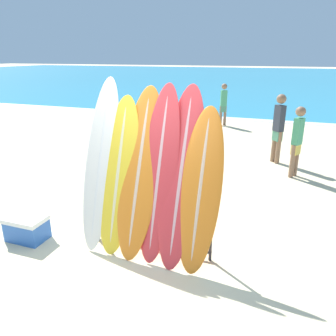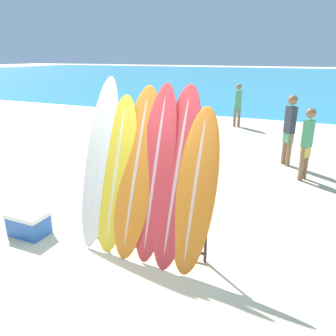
{
  "view_description": "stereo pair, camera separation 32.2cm",
  "coord_description": "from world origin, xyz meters",
  "px_view_note": "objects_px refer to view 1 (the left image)",
  "views": [
    {
      "loc": [
        1.84,
        -3.29,
        2.64
      ],
      "look_at": [
        0.19,
        1.26,
        0.96
      ],
      "focal_mm": 35.0,
      "sensor_mm": 36.0,
      "label": 1
    },
    {
      "loc": [
        2.14,
        -3.17,
        2.64
      ],
      "look_at": [
        0.19,
        1.26,
        0.96
      ],
      "focal_mm": 35.0,
      "sensor_mm": 36.0,
      "label": 2
    }
  ],
  "objects_px": {
    "surfboard_slot_2": "(140,172)",
    "person_mid_beach": "(297,139)",
    "surfboard_slot_4": "(181,176)",
    "surfboard_slot_5": "(201,189)",
    "surfboard_slot_1": "(119,175)",
    "cooler_box": "(27,228)",
    "surfboard_slot_3": "(159,173)",
    "person_near_water": "(278,126)",
    "person_far_left": "(223,103)",
    "surfboard_slot_0": "(101,163)",
    "surfboard_rack": "(148,217)"
  },
  "relations": [
    {
      "from": "surfboard_slot_4",
      "to": "surfboard_slot_5",
      "type": "xyz_separation_m",
      "value": [
        0.28,
        -0.07,
        -0.13
      ]
    },
    {
      "from": "surfboard_slot_4",
      "to": "surfboard_slot_1",
      "type": "bearing_deg",
      "value": -176.82
    },
    {
      "from": "person_far_left",
      "to": "surfboard_rack",
      "type": "bearing_deg",
      "value": 70.88
    },
    {
      "from": "surfboard_slot_3",
      "to": "cooler_box",
      "type": "distance_m",
      "value": 2.23
    },
    {
      "from": "person_near_water",
      "to": "person_far_left",
      "type": "height_order",
      "value": "person_near_water"
    },
    {
      "from": "surfboard_slot_1",
      "to": "surfboard_slot_3",
      "type": "relative_size",
      "value": 0.92
    },
    {
      "from": "surfboard_slot_2",
      "to": "surfboard_slot_4",
      "type": "height_order",
      "value": "surfboard_slot_4"
    },
    {
      "from": "surfboard_slot_5",
      "to": "person_mid_beach",
      "type": "relative_size",
      "value": 1.28
    },
    {
      "from": "surfboard_slot_2",
      "to": "surfboard_slot_3",
      "type": "bearing_deg",
      "value": 1.57
    },
    {
      "from": "surfboard_slot_3",
      "to": "surfboard_slot_4",
      "type": "height_order",
      "value": "surfboard_slot_3"
    },
    {
      "from": "surfboard_slot_0",
      "to": "person_near_water",
      "type": "bearing_deg",
      "value": 64.44
    },
    {
      "from": "person_mid_beach",
      "to": "person_far_left",
      "type": "xyz_separation_m",
      "value": [
        -2.61,
        5.1,
        0.01
      ]
    },
    {
      "from": "surfboard_slot_4",
      "to": "surfboard_slot_5",
      "type": "height_order",
      "value": "surfboard_slot_4"
    },
    {
      "from": "surfboard_slot_0",
      "to": "person_far_left",
      "type": "relative_size",
      "value": 1.47
    },
    {
      "from": "person_near_water",
      "to": "person_mid_beach",
      "type": "height_order",
      "value": "person_near_water"
    },
    {
      "from": "surfboard_slot_5",
      "to": "cooler_box",
      "type": "bearing_deg",
      "value": -170.9
    },
    {
      "from": "surfboard_slot_1",
      "to": "surfboard_slot_3",
      "type": "xyz_separation_m",
      "value": [
        0.59,
        0.04,
        0.09
      ]
    },
    {
      "from": "surfboard_slot_1",
      "to": "surfboard_slot_5",
      "type": "xyz_separation_m",
      "value": [
        1.18,
        -0.02,
        -0.04
      ]
    },
    {
      "from": "surfboard_rack",
      "to": "surfboard_slot_2",
      "type": "distance_m",
      "value": 0.64
    },
    {
      "from": "surfboard_slot_2",
      "to": "person_mid_beach",
      "type": "height_order",
      "value": "surfboard_slot_2"
    },
    {
      "from": "surfboard_slot_0",
      "to": "surfboard_slot_5",
      "type": "height_order",
      "value": "surfboard_slot_0"
    },
    {
      "from": "surfboard_slot_2",
      "to": "person_mid_beach",
      "type": "bearing_deg",
      "value": 61.21
    },
    {
      "from": "surfboard_slot_4",
      "to": "person_far_left",
      "type": "xyz_separation_m",
      "value": [
        -1.12,
        8.85,
        -0.27
      ]
    },
    {
      "from": "surfboard_slot_5",
      "to": "person_far_left",
      "type": "height_order",
      "value": "surfboard_slot_5"
    },
    {
      "from": "surfboard_slot_1",
      "to": "surfboard_slot_2",
      "type": "xyz_separation_m",
      "value": [
        0.31,
        0.03,
        0.07
      ]
    },
    {
      "from": "surfboard_slot_2",
      "to": "cooler_box",
      "type": "distance_m",
      "value": 1.97
    },
    {
      "from": "person_mid_beach",
      "to": "surfboard_slot_5",
      "type": "bearing_deg",
      "value": -168.88
    },
    {
      "from": "person_far_left",
      "to": "person_near_water",
      "type": "bearing_deg",
      "value": 94.13
    },
    {
      "from": "surfboard_slot_0",
      "to": "surfboard_slot_1",
      "type": "distance_m",
      "value": 0.33
    },
    {
      "from": "surfboard_slot_1",
      "to": "cooler_box",
      "type": "xyz_separation_m",
      "value": [
        -1.36,
        -0.42,
        -0.88
      ]
    },
    {
      "from": "person_near_water",
      "to": "person_far_left",
      "type": "distance_m",
      "value": 4.69
    },
    {
      "from": "surfboard_slot_4",
      "to": "surfboard_slot_2",
      "type": "bearing_deg",
      "value": -177.81
    },
    {
      "from": "surfboard_slot_1",
      "to": "surfboard_slot_5",
      "type": "distance_m",
      "value": 1.18
    },
    {
      "from": "person_near_water",
      "to": "person_far_left",
      "type": "relative_size",
      "value": 1.08
    },
    {
      "from": "surfboard_slot_3",
      "to": "cooler_box",
      "type": "xyz_separation_m",
      "value": [
        -1.95,
        -0.46,
        -0.96
      ]
    },
    {
      "from": "person_near_water",
      "to": "person_mid_beach",
      "type": "distance_m",
      "value": 1.04
    },
    {
      "from": "surfboard_slot_2",
      "to": "surfboard_slot_5",
      "type": "distance_m",
      "value": 0.88
    },
    {
      "from": "surfboard_slot_5",
      "to": "person_near_water",
      "type": "distance_m",
      "value": 4.82
    },
    {
      "from": "surfboard_slot_1",
      "to": "surfboard_slot_2",
      "type": "height_order",
      "value": "surfboard_slot_2"
    },
    {
      "from": "surfboard_slot_1",
      "to": "surfboard_rack",
      "type": "bearing_deg",
      "value": -2.47
    },
    {
      "from": "person_far_left",
      "to": "cooler_box",
      "type": "relative_size",
      "value": 2.72
    },
    {
      "from": "surfboard_slot_2",
      "to": "surfboard_slot_3",
      "type": "xyz_separation_m",
      "value": [
        0.28,
        0.01,
        0.02
      ]
    },
    {
      "from": "surfboard_slot_1",
      "to": "cooler_box",
      "type": "bearing_deg",
      "value": -162.73
    },
    {
      "from": "surfboard_slot_4",
      "to": "person_near_water",
      "type": "distance_m",
      "value": 4.81
    },
    {
      "from": "surfboard_slot_2",
      "to": "surfboard_slot_4",
      "type": "bearing_deg",
      "value": 2.19
    },
    {
      "from": "surfboard_slot_0",
      "to": "surfboard_slot_3",
      "type": "xyz_separation_m",
      "value": [
        0.89,
        -0.01,
        -0.03
      ]
    },
    {
      "from": "person_mid_beach",
      "to": "person_far_left",
      "type": "relative_size",
      "value": 0.99
    },
    {
      "from": "surfboard_slot_4",
      "to": "person_mid_beach",
      "type": "bearing_deg",
      "value": 68.34
    },
    {
      "from": "surfboard_rack",
      "to": "surfboard_slot_1",
      "type": "height_order",
      "value": "surfboard_slot_1"
    },
    {
      "from": "person_far_left",
      "to": "surfboard_slot_0",
      "type": "bearing_deg",
      "value": 66.08
    }
  ]
}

